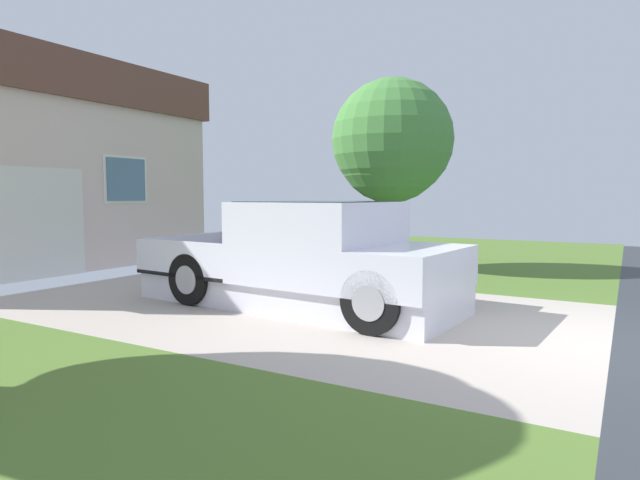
% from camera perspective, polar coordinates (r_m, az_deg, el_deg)
% --- Properties ---
extents(pickup_truck, '(2.32, 5.18, 1.60)m').
position_cam_1_polar(pickup_truck, '(8.01, -0.61, -2.17)').
color(pickup_truck, silver).
rests_on(pickup_truck, ground).
extents(person_with_hat, '(0.50, 0.44, 1.59)m').
position_cam_1_polar(person_with_hat, '(9.47, 1.42, -0.14)').
color(person_with_hat, navy).
rests_on(person_with_hat, ground).
extents(handbag, '(0.33, 0.21, 0.45)m').
position_cam_1_polar(handbag, '(9.49, 2.24, -4.65)').
color(handbag, '#B24C56').
rests_on(handbag, ground).
extents(neighbor_tree, '(2.75, 2.75, 4.33)m').
position_cam_1_polar(neighbor_tree, '(12.46, 7.64, 10.12)').
color(neighbor_tree, brown).
rests_on(neighbor_tree, ground).
extents(wheeled_trash_bin, '(0.60, 0.72, 1.03)m').
position_cam_1_polar(wheeled_trash_bin, '(12.72, -6.85, -0.40)').
color(wheeled_trash_bin, navy).
rests_on(wheeled_trash_bin, ground).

